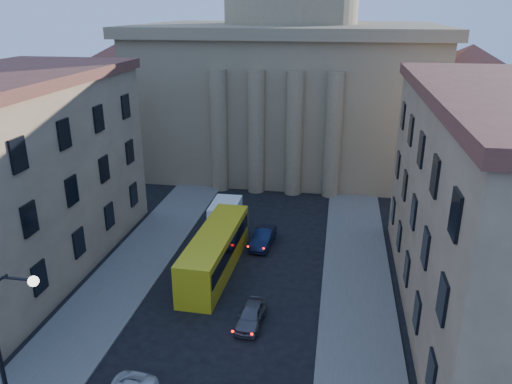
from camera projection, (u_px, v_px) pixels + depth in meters
sidewalk_left at (96, 313)px, 32.73m from camera, size 5.00×60.00×0.15m
sidewalk_right at (359, 340)px, 30.07m from camera, size 5.00×60.00×0.15m
church at (289, 67)px, 61.91m from camera, size 68.02×28.76×36.60m
building_right at (511, 211)px, 29.88m from camera, size 11.60×26.60×14.70m
street_lamp at (8, 345)px, 21.43m from camera, size 2.62×0.44×8.83m
car_right_far at (251, 315)px, 31.52m from camera, size 1.71×3.81×1.27m
car_right_distant at (263, 238)px, 41.92m from camera, size 1.86×4.38×1.40m
city_bus at (215, 250)px, 37.52m from camera, size 3.00×11.45×3.21m
box_truck at (223, 224)px, 42.70m from camera, size 2.33×5.75×3.14m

